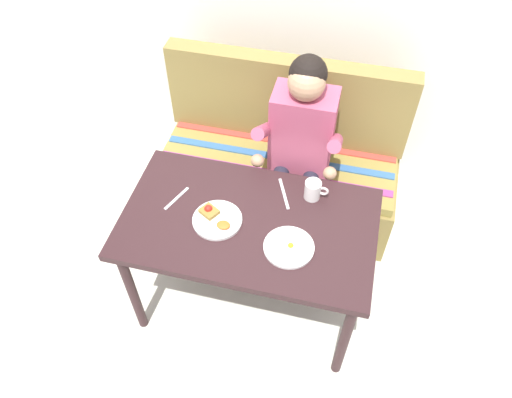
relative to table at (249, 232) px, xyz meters
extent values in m
plane|color=beige|center=(0.00, 0.00, -0.65)|extent=(8.00, 8.00, 0.00)
cube|color=#301B1E|center=(0.00, 0.00, 0.06)|extent=(1.20, 0.70, 0.04)
cylinder|color=#301B1E|center=(-0.54, -0.29, -0.30)|extent=(0.05, 0.05, 0.69)
cylinder|color=#301B1E|center=(0.54, -0.29, -0.30)|extent=(0.05, 0.05, 0.69)
cylinder|color=#301B1E|center=(-0.54, 0.29, -0.30)|extent=(0.05, 0.05, 0.69)
cylinder|color=#301B1E|center=(0.54, 0.29, -0.30)|extent=(0.05, 0.05, 0.69)
cube|color=olive|center=(0.00, 0.72, -0.45)|extent=(1.44, 0.56, 0.40)
cube|color=olive|center=(0.00, 0.72, -0.22)|extent=(1.40, 0.52, 0.06)
cube|color=olive|center=(0.00, 0.94, 0.08)|extent=(1.44, 0.12, 0.54)
cube|color=#93387A|center=(0.00, 0.58, -0.18)|extent=(1.38, 0.05, 0.01)
cube|color=#336099|center=(0.00, 0.72, -0.18)|extent=(1.38, 0.05, 0.01)
cube|color=#C63D33|center=(0.00, 0.86, -0.18)|extent=(1.38, 0.05, 0.01)
cube|color=#B14B69|center=(0.14, 0.66, 0.11)|extent=(0.34, 0.22, 0.48)
sphere|color=tan|center=(0.14, 0.64, 0.44)|extent=(0.19, 0.19, 0.19)
sphere|color=black|center=(0.14, 0.67, 0.47)|extent=(0.19, 0.19, 0.19)
cylinder|color=#B14B69|center=(-0.05, 0.52, 0.18)|extent=(0.07, 0.29, 0.23)
cylinder|color=#B14B69|center=(0.33, 0.52, 0.18)|extent=(0.07, 0.29, 0.23)
sphere|color=tan|center=(-0.05, 0.40, 0.08)|extent=(0.07, 0.07, 0.07)
sphere|color=tan|center=(0.33, 0.40, 0.08)|extent=(0.07, 0.07, 0.07)
cylinder|color=#232333|center=(0.05, 0.49, -0.13)|extent=(0.09, 0.34, 0.09)
cylinder|color=#232333|center=(0.05, 0.32, -0.39)|extent=(0.08, 0.08, 0.52)
cube|color=black|center=(0.05, 0.26, -0.62)|extent=(0.09, 0.20, 0.05)
cylinder|color=#232333|center=(0.22, 0.49, -0.13)|extent=(0.09, 0.34, 0.09)
cylinder|color=#232333|center=(0.22, 0.32, -0.39)|extent=(0.08, 0.08, 0.52)
cube|color=black|center=(0.22, 0.26, -0.62)|extent=(0.09, 0.20, 0.05)
cylinder|color=white|center=(-0.14, -0.03, 0.09)|extent=(0.23, 0.23, 0.02)
cube|color=olive|center=(-0.19, -0.01, 0.11)|extent=(0.10, 0.10, 0.02)
sphere|color=red|center=(-0.19, 0.00, 0.12)|extent=(0.04, 0.04, 0.04)
ellipsoid|color=#CC6623|center=(-0.10, -0.07, 0.11)|extent=(0.06, 0.05, 0.02)
cylinder|color=white|center=(0.21, -0.11, 0.09)|extent=(0.23, 0.23, 0.01)
ellipsoid|color=white|center=(0.21, -0.11, 0.10)|extent=(0.09, 0.08, 0.01)
sphere|color=yellow|center=(0.22, -0.11, 0.11)|extent=(0.03, 0.03, 0.03)
cylinder|color=white|center=(0.26, 0.22, 0.13)|extent=(0.08, 0.08, 0.10)
cylinder|color=brown|center=(0.26, 0.22, 0.17)|extent=(0.07, 0.07, 0.01)
torus|color=white|center=(0.32, 0.22, 0.14)|extent=(0.05, 0.01, 0.05)
cube|color=silver|center=(-0.37, 0.05, 0.08)|extent=(0.08, 0.16, 0.00)
cube|color=silver|center=(0.13, 0.21, 0.08)|extent=(0.09, 0.19, 0.00)
camera|label=1|loc=(0.38, -1.39, 1.92)|focal=34.86mm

